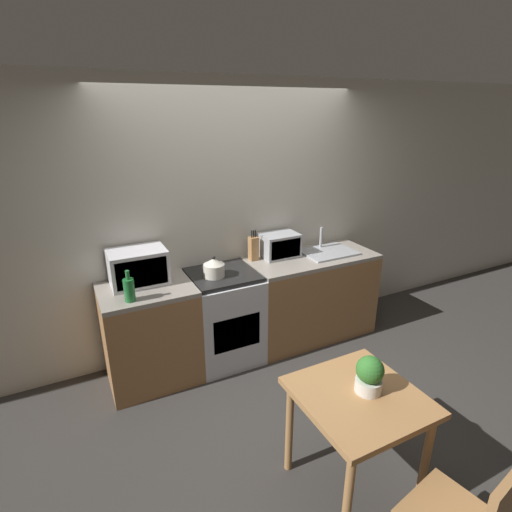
{
  "coord_description": "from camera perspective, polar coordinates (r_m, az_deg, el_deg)",
  "views": [
    {
      "loc": [
        -1.53,
        -2.33,
        2.33
      ],
      "look_at": [
        0.01,
        0.72,
        1.05
      ],
      "focal_mm": 28.0,
      "sensor_mm": 36.0,
      "label": 1
    }
  ],
  "objects": [
    {
      "name": "dining_table",
      "position": [
        2.65,
        14.33,
        -20.49
      ],
      "size": [
        0.7,
        0.71,
        0.73
      ],
      "color": "#9E7042",
      "rests_on": "ground_plane"
    },
    {
      "name": "bottle",
      "position": [
        3.26,
        -17.66,
        -4.56
      ],
      "size": [
        0.08,
        0.08,
        0.26
      ],
      "color": "#1E662D",
      "rests_on": "counter_left_run"
    },
    {
      "name": "knife_block",
      "position": [
        3.93,
        -0.36,
        1.12
      ],
      "size": [
        0.08,
        0.08,
        0.31
      ],
      "color": "#9E7042",
      "rests_on": "counter_right_run"
    },
    {
      "name": "stove_range",
      "position": [
        3.87,
        -4.58,
        -8.62
      ],
      "size": [
        0.62,
        0.62,
        0.9
      ],
      "color": "silver",
      "rests_on": "ground_plane"
    },
    {
      "name": "kettle",
      "position": [
        3.57,
        -6.04,
        -1.66
      ],
      "size": [
        0.19,
        0.19,
        0.2
      ],
      "color": "beige",
      "rests_on": "stove_range"
    },
    {
      "name": "ground_plane",
      "position": [
        3.63,
        5.27,
        -19.48
      ],
      "size": [
        16.0,
        16.0,
        0.0
      ],
      "primitive_type": "plane",
      "color": "#33302D"
    },
    {
      "name": "counter_right_run",
      "position": [
        4.29,
        7.69,
        -5.64
      ],
      "size": [
        1.34,
        0.62,
        0.9
      ],
      "color": "olive",
      "rests_on": "ground_plane"
    },
    {
      "name": "potted_plant",
      "position": [
        2.54,
        15.9,
        -15.98
      ],
      "size": [
        0.17,
        0.17,
        0.23
      ],
      "color": "beige",
      "rests_on": "dining_table"
    },
    {
      "name": "sink_basin",
      "position": [
        4.22,
        10.26,
        0.64
      ],
      "size": [
        0.54,
        0.41,
        0.24
      ],
      "color": "#999BA0",
      "rests_on": "counter_right_run"
    },
    {
      "name": "toaster_oven",
      "position": [
        4.03,
        3.35,
        1.56
      ],
      "size": [
        0.37,
        0.28,
        0.24
      ],
      "color": "#999BA0",
      "rests_on": "counter_right_run"
    },
    {
      "name": "counter_left_run",
      "position": [
        3.7,
        -14.83,
        -10.7
      ],
      "size": [
        0.78,
        0.62,
        0.9
      ],
      "color": "olive",
      "rests_on": "ground_plane"
    },
    {
      "name": "wall_back",
      "position": [
        3.94,
        -3.03,
        5.39
      ],
      "size": [
        10.0,
        0.06,
        2.6
      ],
      "color": "beige",
      "rests_on": "ground_plane"
    },
    {
      "name": "microwave",
      "position": [
        3.54,
        -16.5,
        -1.49
      ],
      "size": [
        0.48,
        0.34,
        0.3
      ],
      "color": "silver",
      "rests_on": "counter_left_run"
    }
  ]
}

